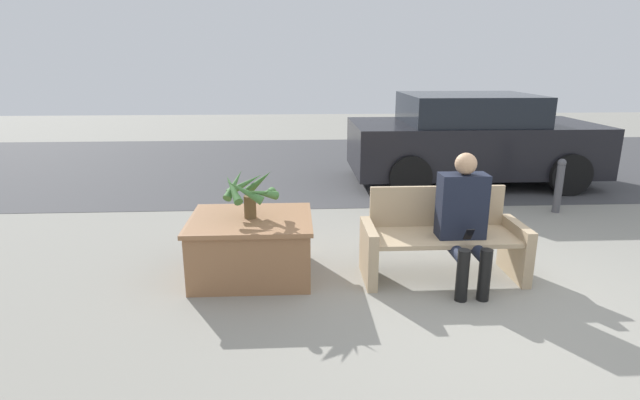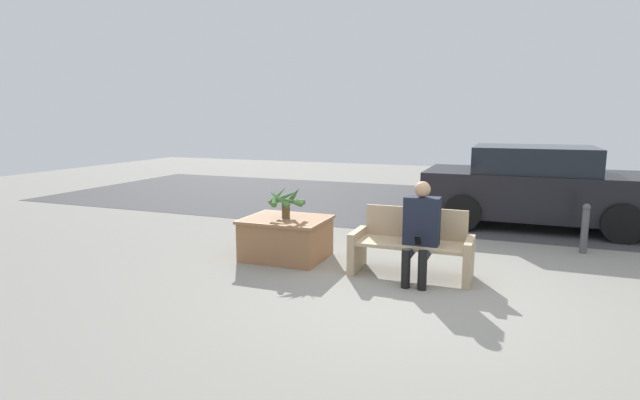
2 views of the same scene
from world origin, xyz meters
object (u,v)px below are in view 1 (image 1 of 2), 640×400
(bollard_post, at_px, (559,185))
(parked_car, at_px, (470,139))
(planter_box, at_px, (252,245))
(person_seated, at_px, (464,216))
(bench, at_px, (442,238))
(potted_plant, at_px, (250,190))

(bollard_post, bearing_deg, parked_car, 109.02)
(planter_box, relative_size, bollard_post, 1.54)
(planter_box, distance_m, parked_car, 4.85)
(person_seated, xyz_separation_m, bollard_post, (1.99, 2.07, -0.26))
(bench, xyz_separation_m, potted_plant, (-1.76, 0.10, 0.46))
(potted_plant, distance_m, parked_car, 4.83)
(planter_box, height_order, bollard_post, bollard_post)
(parked_car, bearing_deg, planter_box, -132.83)
(person_seated, distance_m, parked_car, 4.07)
(bench, distance_m, person_seated, 0.35)
(person_seated, bearing_deg, potted_plant, 171.77)
(bollard_post, bearing_deg, person_seated, -133.84)
(planter_box, relative_size, potted_plant, 2.13)
(bench, height_order, parked_car, parked_car)
(parked_car, bearing_deg, bench, -112.63)
(person_seated, height_order, planter_box, person_seated)
(potted_plant, height_order, bollard_post, potted_plant)
(bench, bearing_deg, person_seated, -53.70)
(potted_plant, bearing_deg, planter_box, 104.42)
(planter_box, bearing_deg, parked_car, 47.17)
(bench, xyz_separation_m, planter_box, (-1.76, 0.10, -0.07))
(potted_plant, bearing_deg, bench, -3.15)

